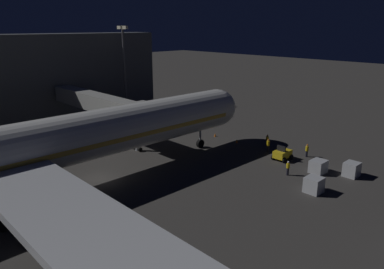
{
  "coord_description": "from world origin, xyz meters",
  "views": [
    {
      "loc": [
        -35.14,
        18.97,
        16.73
      ],
      "look_at": [
        -3.0,
        -11.86,
        3.5
      ],
      "focal_mm": 34.46,
      "sensor_mm": 36.0,
      "label": 1
    }
  ],
  "objects_px": {
    "ground_crew_marshaller_fwd": "(267,140)",
    "jet_bridge": "(105,105)",
    "baggage_container_near_belt": "(318,166)",
    "ground_crew_near_nose_gear": "(307,150)",
    "pushback_tug": "(282,154)",
    "baggage_container_mid_row": "(352,169)",
    "ground_crew_by_belt_loader": "(268,145)",
    "ground_crew_under_port_wing": "(288,167)",
    "traffic_cone_nose_starboard": "(215,135)",
    "apron_floodlight_mast": "(124,63)",
    "baggage_container_far_row": "(314,185)",
    "traffic_cone_nose_port": "(237,141)"
  },
  "relations": [
    {
      "from": "baggage_container_near_belt",
      "to": "baggage_container_far_row",
      "type": "height_order",
      "value": "baggage_container_far_row"
    },
    {
      "from": "baggage_container_near_belt",
      "to": "ground_crew_under_port_wing",
      "type": "height_order",
      "value": "ground_crew_under_port_wing"
    },
    {
      "from": "baggage_container_far_row",
      "to": "ground_crew_under_port_wing",
      "type": "xyz_separation_m",
      "value": [
        4.36,
        -2.03,
        0.13
      ]
    },
    {
      "from": "apron_floodlight_mast",
      "to": "pushback_tug",
      "type": "height_order",
      "value": "apron_floodlight_mast"
    },
    {
      "from": "apron_floodlight_mast",
      "to": "ground_crew_near_nose_gear",
      "type": "distance_m",
      "value": 39.08
    },
    {
      "from": "traffic_cone_nose_starboard",
      "to": "ground_crew_marshaller_fwd",
      "type": "bearing_deg",
      "value": -167.65
    },
    {
      "from": "apron_floodlight_mast",
      "to": "ground_crew_marshaller_fwd",
      "type": "distance_m",
      "value": 33.05
    },
    {
      "from": "ground_crew_near_nose_gear",
      "to": "ground_crew_marshaller_fwd",
      "type": "height_order",
      "value": "ground_crew_marshaller_fwd"
    },
    {
      "from": "ground_crew_under_port_wing",
      "to": "traffic_cone_nose_port",
      "type": "xyz_separation_m",
      "value": [
        11.99,
        -5.33,
        -0.68
      ]
    },
    {
      "from": "jet_bridge",
      "to": "traffic_cone_nose_starboard",
      "type": "xyz_separation_m",
      "value": [
        -10.98,
        -12.73,
        -5.01
      ]
    },
    {
      "from": "baggage_container_near_belt",
      "to": "ground_crew_by_belt_loader",
      "type": "relative_size",
      "value": 1.02
    },
    {
      "from": "baggage_container_far_row",
      "to": "traffic_cone_nose_port",
      "type": "bearing_deg",
      "value": -24.25
    },
    {
      "from": "ground_crew_marshaller_fwd",
      "to": "jet_bridge",
      "type": "bearing_deg",
      "value": 36.88
    },
    {
      "from": "baggage_container_mid_row",
      "to": "jet_bridge",
      "type": "bearing_deg",
      "value": 20.86
    },
    {
      "from": "pushback_tug",
      "to": "baggage_container_near_belt",
      "type": "height_order",
      "value": "pushback_tug"
    },
    {
      "from": "baggage_container_mid_row",
      "to": "traffic_cone_nose_starboard",
      "type": "bearing_deg",
      "value": -0.81
    },
    {
      "from": "jet_bridge",
      "to": "traffic_cone_nose_port",
      "type": "xyz_separation_m",
      "value": [
        -15.38,
        -12.73,
        -5.01
      ]
    },
    {
      "from": "baggage_container_far_row",
      "to": "ground_crew_near_nose_gear",
      "type": "height_order",
      "value": "ground_crew_near_nose_gear"
    },
    {
      "from": "ground_crew_marshaller_fwd",
      "to": "ground_crew_under_port_wing",
      "type": "height_order",
      "value": "ground_crew_marshaller_fwd"
    },
    {
      "from": "baggage_container_mid_row",
      "to": "ground_crew_near_nose_gear",
      "type": "distance_m",
      "value": 7.29
    },
    {
      "from": "apron_floodlight_mast",
      "to": "traffic_cone_nose_port",
      "type": "xyz_separation_m",
      "value": [
        -27.7,
        -0.69,
        -9.47
      ]
    },
    {
      "from": "pushback_tug",
      "to": "ground_crew_under_port_wing",
      "type": "relative_size",
      "value": 1.35
    },
    {
      "from": "ground_crew_under_port_wing",
      "to": "traffic_cone_nose_starboard",
      "type": "bearing_deg",
      "value": -18.03
    },
    {
      "from": "ground_crew_under_port_wing",
      "to": "traffic_cone_nose_port",
      "type": "distance_m",
      "value": 13.14
    },
    {
      "from": "jet_bridge",
      "to": "ground_crew_near_nose_gear",
      "type": "distance_m",
      "value": 29.87
    },
    {
      "from": "apron_floodlight_mast",
      "to": "baggage_container_mid_row",
      "type": "distance_m",
      "value": 45.8
    },
    {
      "from": "jet_bridge",
      "to": "ground_crew_near_nose_gear",
      "type": "relative_size",
      "value": 14.29
    },
    {
      "from": "baggage_container_near_belt",
      "to": "ground_crew_under_port_wing",
      "type": "bearing_deg",
      "value": 58.46
    },
    {
      "from": "traffic_cone_nose_port",
      "to": "pushback_tug",
      "type": "bearing_deg",
      "value": 171.14
    },
    {
      "from": "baggage_container_near_belt",
      "to": "ground_crew_near_nose_gear",
      "type": "height_order",
      "value": "ground_crew_near_nose_gear"
    },
    {
      "from": "ground_crew_by_belt_loader",
      "to": "traffic_cone_nose_starboard",
      "type": "xyz_separation_m",
      "value": [
        9.91,
        -0.02,
        -0.72
      ]
    },
    {
      "from": "baggage_container_far_row",
      "to": "ground_crew_under_port_wing",
      "type": "bearing_deg",
      "value": -24.96
    },
    {
      "from": "pushback_tug",
      "to": "baggage_container_far_row",
      "type": "relative_size",
      "value": 1.41
    },
    {
      "from": "baggage_container_mid_row",
      "to": "traffic_cone_nose_port",
      "type": "height_order",
      "value": "baggage_container_mid_row"
    },
    {
      "from": "ground_crew_under_port_wing",
      "to": "traffic_cone_nose_starboard",
      "type": "relative_size",
      "value": 3.16
    },
    {
      "from": "jet_bridge",
      "to": "ground_crew_near_nose_gear",
      "type": "bearing_deg",
      "value": -150.28
    },
    {
      "from": "baggage_container_near_belt",
      "to": "ground_crew_marshaller_fwd",
      "type": "height_order",
      "value": "ground_crew_marshaller_fwd"
    },
    {
      "from": "apron_floodlight_mast",
      "to": "ground_crew_by_belt_loader",
      "type": "xyz_separation_m",
      "value": [
        -33.21,
        -0.67,
        -8.74
      ]
    },
    {
      "from": "baggage_container_near_belt",
      "to": "ground_crew_by_belt_loader",
      "type": "xyz_separation_m",
      "value": [
        8.5,
        -2.01,
        0.24
      ]
    },
    {
      "from": "apron_floodlight_mast",
      "to": "ground_crew_marshaller_fwd",
      "type": "height_order",
      "value": "apron_floodlight_mast"
    },
    {
      "from": "jet_bridge",
      "to": "ground_crew_marshaller_fwd",
      "type": "relative_size",
      "value": 14.27
    },
    {
      "from": "ground_crew_marshaller_fwd",
      "to": "traffic_cone_nose_starboard",
      "type": "distance_m",
      "value": 8.69
    },
    {
      "from": "apron_floodlight_mast",
      "to": "ground_crew_near_nose_gear",
      "type": "relative_size",
      "value": 9.57
    },
    {
      "from": "jet_bridge",
      "to": "baggage_container_near_belt",
      "type": "relative_size",
      "value": 13.45
    },
    {
      "from": "jet_bridge",
      "to": "ground_crew_under_port_wing",
      "type": "relative_size",
      "value": 14.3
    },
    {
      "from": "ground_crew_by_belt_loader",
      "to": "ground_crew_marshaller_fwd",
      "type": "height_order",
      "value": "ground_crew_by_belt_loader"
    },
    {
      "from": "ground_crew_near_nose_gear",
      "to": "ground_crew_by_belt_loader",
      "type": "relative_size",
      "value": 0.96
    },
    {
      "from": "ground_crew_under_port_wing",
      "to": "traffic_cone_nose_port",
      "type": "bearing_deg",
      "value": -23.98
    },
    {
      "from": "baggage_container_near_belt",
      "to": "ground_crew_marshaller_fwd",
      "type": "xyz_separation_m",
      "value": [
        9.95,
        -3.89,
        0.2
      ]
    },
    {
      "from": "pushback_tug",
      "to": "ground_crew_by_belt_loader",
      "type": "xyz_separation_m",
      "value": [
        3.16,
        -1.33,
        0.22
      ]
    }
  ]
}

